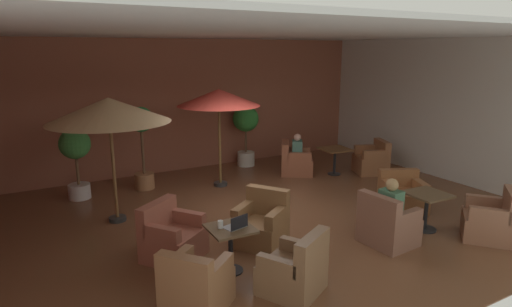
{
  "coord_description": "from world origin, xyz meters",
  "views": [
    {
      "loc": [
        -4.07,
        -6.79,
        3.17
      ],
      "look_at": [
        0.0,
        0.4,
        1.15
      ],
      "focal_mm": 30.16,
      "sensor_mm": 36.0,
      "label": 1
    }
  ],
  "objects_px": {
    "armchair_front_right_north": "(492,221)",
    "potted_tree_left_corner": "(76,153)",
    "armchair_front_left_east": "(172,238)",
    "patio_umbrella_tall_red": "(219,98)",
    "armchair_mid_center_north": "(295,162)",
    "patio_umbrella_center_beige": "(109,111)",
    "cafe_table_front_left": "(231,239)",
    "armchair_front_left_south": "(196,286)",
    "patron_blue_shirt": "(391,201)",
    "potted_tree_mid_left": "(142,138)",
    "armchair_front_left_north": "(261,225)",
    "armchair_mid_center_east": "(372,161)",
    "armchair_front_left_west": "(295,271)",
    "potted_tree_mid_right": "(246,127)",
    "armchair_front_right_south": "(387,225)",
    "armchair_front_right_east": "(402,195)",
    "cafe_table_mid_center": "(335,154)",
    "iced_drink_cup": "(220,224)",
    "patron_by_window": "(297,148)",
    "cafe_table_front_right": "(427,203)",
    "open_laptop": "(237,225)"
  },
  "relations": [
    {
      "from": "armchair_front_right_north",
      "to": "potted_tree_left_corner",
      "type": "relative_size",
      "value": 0.72
    },
    {
      "from": "armchair_front_left_east",
      "to": "patio_umbrella_tall_red",
      "type": "bearing_deg",
      "value": 53.29
    },
    {
      "from": "armchair_mid_center_north",
      "to": "patio_umbrella_center_beige",
      "type": "xyz_separation_m",
      "value": [
        -4.74,
        -0.97,
        1.79
      ]
    },
    {
      "from": "cafe_table_front_left",
      "to": "armchair_front_right_north",
      "type": "xyz_separation_m",
      "value": [
        4.36,
        -1.19,
        -0.19
      ]
    },
    {
      "from": "armchair_front_left_south",
      "to": "patron_blue_shirt",
      "type": "height_order",
      "value": "patron_blue_shirt"
    },
    {
      "from": "potted_tree_mid_left",
      "to": "patron_blue_shirt",
      "type": "distance_m",
      "value": 5.63
    },
    {
      "from": "potted_tree_mid_left",
      "to": "armchair_front_left_east",
      "type": "bearing_deg",
      "value": -98.81
    },
    {
      "from": "armchair_front_left_north",
      "to": "armchair_mid_center_east",
      "type": "height_order",
      "value": "armchair_front_left_north"
    },
    {
      "from": "armchair_front_left_west",
      "to": "armchair_front_right_north",
      "type": "height_order",
      "value": "armchair_front_right_north"
    },
    {
      "from": "cafe_table_front_left",
      "to": "armchair_front_right_north",
      "type": "relative_size",
      "value": 0.62
    },
    {
      "from": "potted_tree_mid_right",
      "to": "potted_tree_mid_left",
      "type": "bearing_deg",
      "value": -167.79
    },
    {
      "from": "armchair_front_right_south",
      "to": "armchair_front_left_west",
      "type": "bearing_deg",
      "value": -168.0
    },
    {
      "from": "patio_umbrella_center_beige",
      "to": "patron_blue_shirt",
      "type": "bearing_deg",
      "value": -40.8
    },
    {
      "from": "armchair_front_right_north",
      "to": "armchair_front_left_west",
      "type": "bearing_deg",
      "value": 175.97
    },
    {
      "from": "armchair_front_right_east",
      "to": "cafe_table_mid_center",
      "type": "height_order",
      "value": "armchair_front_right_east"
    },
    {
      "from": "armchair_front_left_south",
      "to": "potted_tree_mid_right",
      "type": "xyz_separation_m",
      "value": [
        3.78,
        5.74,
        0.78
      ]
    },
    {
      "from": "armchair_front_right_south",
      "to": "armchair_mid_center_north",
      "type": "xyz_separation_m",
      "value": [
        1.04,
        4.19,
        -0.02
      ]
    },
    {
      "from": "armchair_mid_center_north",
      "to": "potted_tree_left_corner",
      "type": "bearing_deg",
      "value": 172.0
    },
    {
      "from": "armchair_front_left_east",
      "to": "iced_drink_cup",
      "type": "bearing_deg",
      "value": -59.18
    },
    {
      "from": "armchair_front_left_north",
      "to": "armchair_front_left_east",
      "type": "distance_m",
      "value": 1.48
    },
    {
      "from": "patron_blue_shirt",
      "to": "iced_drink_cup",
      "type": "xyz_separation_m",
      "value": [
        -2.84,
        0.5,
        -0.01
      ]
    },
    {
      "from": "armchair_front_right_east",
      "to": "patron_by_window",
      "type": "xyz_separation_m",
      "value": [
        -0.4,
        3.15,
        0.4
      ]
    },
    {
      "from": "patio_umbrella_tall_red",
      "to": "potted_tree_left_corner",
      "type": "relative_size",
      "value": 1.48
    },
    {
      "from": "potted_tree_left_corner",
      "to": "iced_drink_cup",
      "type": "bearing_deg",
      "value": -73.22
    },
    {
      "from": "armchair_mid_center_east",
      "to": "potted_tree_left_corner",
      "type": "relative_size",
      "value": 0.64
    },
    {
      "from": "armchair_front_left_west",
      "to": "cafe_table_mid_center",
      "type": "height_order",
      "value": "armchair_front_left_west"
    },
    {
      "from": "armchair_front_left_south",
      "to": "potted_tree_mid_left",
      "type": "bearing_deg",
      "value": 81.58
    },
    {
      "from": "armchair_front_left_east",
      "to": "iced_drink_cup",
      "type": "distance_m",
      "value": 1.01
    },
    {
      "from": "cafe_table_front_right",
      "to": "patron_blue_shirt",
      "type": "relative_size",
      "value": 1.04
    },
    {
      "from": "armchair_front_left_north",
      "to": "open_laptop",
      "type": "xyz_separation_m",
      "value": [
        -0.79,
        -0.65,
        0.41
      ]
    },
    {
      "from": "armchair_front_left_east",
      "to": "armchair_front_right_north",
      "type": "height_order",
      "value": "armchair_front_right_north"
    },
    {
      "from": "potted_tree_left_corner",
      "to": "armchair_mid_center_north",
      "type": "bearing_deg",
      "value": -8.0
    },
    {
      "from": "cafe_table_front_right",
      "to": "patron_by_window",
      "type": "height_order",
      "value": "patron_by_window"
    },
    {
      "from": "cafe_table_mid_center",
      "to": "potted_tree_mid_right",
      "type": "distance_m",
      "value": 2.54
    },
    {
      "from": "cafe_table_front_right",
      "to": "armchair_mid_center_north",
      "type": "xyz_separation_m",
      "value": [
        0.01,
        4.12,
        -0.2
      ]
    },
    {
      "from": "armchair_mid_center_east",
      "to": "armchair_front_left_east",
      "type": "bearing_deg",
      "value": -162.14
    },
    {
      "from": "cafe_table_mid_center",
      "to": "iced_drink_cup",
      "type": "xyz_separation_m",
      "value": [
        -4.69,
        -3.13,
        0.19
      ]
    },
    {
      "from": "armchair_front_left_south",
      "to": "armchair_mid_center_east",
      "type": "relative_size",
      "value": 1.04
    },
    {
      "from": "cafe_table_front_right",
      "to": "cafe_table_mid_center",
      "type": "relative_size",
      "value": 0.9
    },
    {
      "from": "cafe_table_front_right",
      "to": "potted_tree_mid_right",
      "type": "bearing_deg",
      "value": 97.48
    },
    {
      "from": "armchair_front_left_north",
      "to": "patron_blue_shirt",
      "type": "height_order",
      "value": "patron_blue_shirt"
    },
    {
      "from": "armchair_front_right_south",
      "to": "patron_blue_shirt",
      "type": "xyz_separation_m",
      "value": [
        0.04,
        0.0,
        0.42
      ]
    },
    {
      "from": "armchair_front_left_south",
      "to": "armchair_front_right_east",
      "type": "bearing_deg",
      "value": 13.76
    },
    {
      "from": "patron_blue_shirt",
      "to": "patio_umbrella_center_beige",
      "type": "bearing_deg",
      "value": 139.2
    },
    {
      "from": "armchair_front_left_west",
      "to": "patio_umbrella_tall_red",
      "type": "relative_size",
      "value": 0.44
    },
    {
      "from": "armchair_mid_center_east",
      "to": "patron_by_window",
      "type": "distance_m",
      "value": 2.01
    },
    {
      "from": "cafe_table_front_left",
      "to": "armchair_front_left_east",
      "type": "height_order",
      "value": "armchair_front_left_east"
    },
    {
      "from": "armchair_front_left_south",
      "to": "armchair_front_left_west",
      "type": "height_order",
      "value": "armchair_front_left_west"
    },
    {
      "from": "cafe_table_front_left",
      "to": "iced_drink_cup",
      "type": "relative_size",
      "value": 6.26
    },
    {
      "from": "armchair_mid_center_north",
      "to": "iced_drink_cup",
      "type": "height_order",
      "value": "armchair_mid_center_north"
    }
  ]
}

